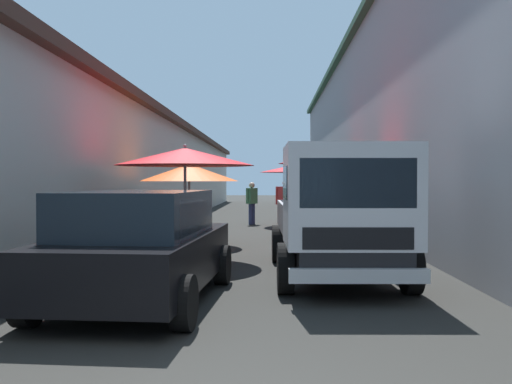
{
  "coord_description": "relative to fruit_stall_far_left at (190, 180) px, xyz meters",
  "views": [
    {
      "loc": [
        -2.8,
        -0.29,
        1.58
      ],
      "look_at": [
        12.87,
        0.16,
        1.27
      ],
      "focal_mm": 38.81,
      "sensor_mm": 36.0,
      "label": 1
    }
  ],
  "objects": [
    {
      "name": "building_left_whitewash",
      "position": [
        4.98,
        5.04,
        0.36
      ],
      "size": [
        49.8,
        7.5,
        3.9
      ],
      "color": "beige",
      "rests_on": "ground"
    },
    {
      "name": "vendor_in_shade",
      "position": [
        3.18,
        -2.45,
        -0.65
      ],
      "size": [
        0.32,
        0.63,
        1.63
      ],
      "color": "#665B4C",
      "rests_on": "ground"
    },
    {
      "name": "fruit_stall_far_left",
      "position": [
        0.0,
        0.0,
        0.0
      ],
      "size": [
        2.44,
        2.44,
        2.08
      ],
      "color": "#9E9EA3",
      "rests_on": "ground"
    },
    {
      "name": "ground",
      "position": [
        2.73,
        -1.74,
        -1.6
      ],
      "size": [
        90.0,
        90.0,
        0.0
      ],
      "primitive_type": "plane",
      "color": "#282826"
    },
    {
      "name": "delivery_truck",
      "position": [
        -5.17,
        -3.07,
        -0.56
      ],
      "size": [
        4.96,
        2.06,
        2.08
      ],
      "color": "black",
      "rests_on": "ground"
    },
    {
      "name": "building_right_concrete",
      "position": [
        4.98,
        -8.52,
        1.96
      ],
      "size": [
        49.8,
        7.5,
        7.09
      ],
      "color": "gray",
      "rests_on": "ground"
    },
    {
      "name": "vendor_by_crates",
      "position": [
        6.51,
        -1.3,
        -0.72
      ],
      "size": [
        0.52,
        0.42,
        1.53
      ],
      "color": "navy",
      "rests_on": "ground"
    },
    {
      "name": "fruit_stall_mid_lane",
      "position": [
        0.34,
        -3.58,
        0.3
      ],
      "size": [
        2.85,
        2.85,
        2.43
      ],
      "color": "#9E9EA3",
      "rests_on": "ground"
    },
    {
      "name": "fruit_stall_far_right",
      "position": [
        6.1,
        -3.04,
        0.13
      ],
      "size": [
        2.84,
        2.84,
        2.27
      ],
      "color": "#9E9EA3",
      "rests_on": "ground"
    },
    {
      "name": "fruit_stall_near_right",
      "position": [
        -2.71,
        -0.33,
        0.2
      ],
      "size": [
        2.75,
        2.75,
        2.31
      ],
      "color": "#9E9EA3",
      "rests_on": "ground"
    },
    {
      "name": "hatchback_car",
      "position": [
        -6.46,
        -0.32,
        -0.86
      ],
      "size": [
        4.01,
        2.12,
        1.45
      ],
      "color": "black",
      "rests_on": "ground"
    }
  ]
}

